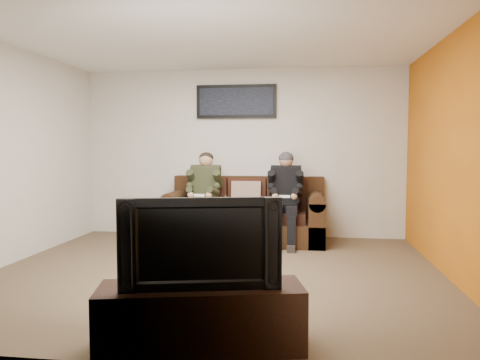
# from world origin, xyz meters

# --- Properties ---
(floor) EXTENTS (5.00, 5.00, 0.00)m
(floor) POSITION_xyz_m (0.00, 0.00, 0.00)
(floor) COLOR brown
(floor) RESTS_ON ground
(ceiling) EXTENTS (5.00, 5.00, 0.00)m
(ceiling) POSITION_xyz_m (0.00, 0.00, 2.60)
(ceiling) COLOR silver
(ceiling) RESTS_ON ground
(wall_back) EXTENTS (5.00, 0.00, 5.00)m
(wall_back) POSITION_xyz_m (0.00, 2.25, 1.30)
(wall_back) COLOR beige
(wall_back) RESTS_ON ground
(wall_front) EXTENTS (5.00, 0.00, 5.00)m
(wall_front) POSITION_xyz_m (0.00, -2.25, 1.30)
(wall_front) COLOR beige
(wall_front) RESTS_ON ground
(wall_left) EXTENTS (0.00, 4.50, 4.50)m
(wall_left) POSITION_xyz_m (-2.50, 0.00, 1.30)
(wall_left) COLOR beige
(wall_left) RESTS_ON ground
(wall_right) EXTENTS (0.00, 4.50, 4.50)m
(wall_right) POSITION_xyz_m (2.50, 0.00, 1.30)
(wall_right) COLOR beige
(wall_right) RESTS_ON ground
(accent_wall_right) EXTENTS (0.00, 4.50, 4.50)m
(accent_wall_right) POSITION_xyz_m (2.49, 0.00, 1.30)
(accent_wall_right) COLOR #BE6413
(accent_wall_right) RESTS_ON ground
(sofa) EXTENTS (2.31, 1.00, 0.94)m
(sofa) POSITION_xyz_m (0.11, 1.83, 0.36)
(sofa) COLOR #311D0E
(sofa) RESTS_ON ground
(throw_pillow) EXTENTS (0.44, 0.21, 0.44)m
(throw_pillow) POSITION_xyz_m (0.11, 1.88, 0.67)
(throw_pillow) COLOR #91735F
(throw_pillow) RESTS_ON sofa
(throw_blanket) EXTENTS (0.47, 0.23, 0.08)m
(throw_blanket) POSITION_xyz_m (-0.59, 2.12, 0.94)
(throw_blanket) COLOR #BBB289
(throw_blanket) RESTS_ON sofa
(person_left) EXTENTS (0.51, 0.87, 1.32)m
(person_left) POSITION_xyz_m (-0.49, 1.64, 0.75)
(person_left) COLOR olive
(person_left) RESTS_ON sofa
(person_right) EXTENTS (0.51, 0.86, 1.33)m
(person_right) POSITION_xyz_m (0.70, 1.64, 0.75)
(person_right) COLOR black
(person_right) RESTS_ON sofa
(cat) EXTENTS (0.66, 0.26, 0.24)m
(cat) POSITION_xyz_m (0.06, 1.61, 0.56)
(cat) COLOR #48371C
(cat) RESTS_ON sofa
(framed_poster) EXTENTS (1.25, 0.05, 0.52)m
(framed_poster) POSITION_xyz_m (-0.09, 2.22, 2.10)
(framed_poster) COLOR black
(framed_poster) RESTS_ON wall_back
(tv_stand) EXTENTS (1.47, 0.75, 0.44)m
(tv_stand) POSITION_xyz_m (0.27, -1.95, 0.22)
(tv_stand) COLOR #311B10
(tv_stand) RESTS_ON ground
(television) EXTENTS (1.08, 0.38, 0.62)m
(television) POSITION_xyz_m (0.27, -1.95, 0.75)
(television) COLOR black
(television) RESTS_ON tv_stand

